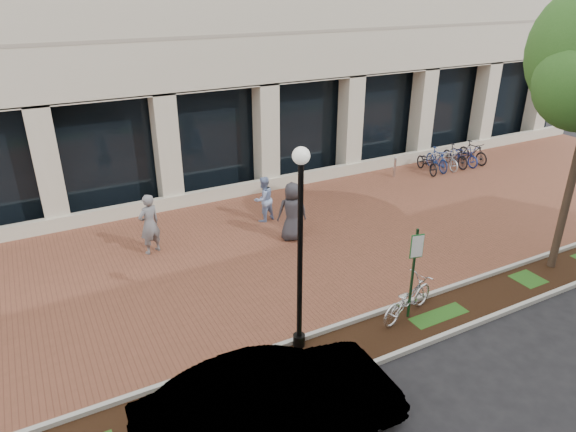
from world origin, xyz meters
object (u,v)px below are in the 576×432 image
sedan_near_curb (272,408)px  lamppost (300,243)px  parking_sign (414,263)px  pedestrian_mid (264,199)px  locked_bicycle (408,299)px  pedestrian_left (149,224)px  pedestrian_right (292,212)px  bike_rack_cluster (450,157)px  bollard (395,167)px

sedan_near_curb → lamppost: bearing=-36.7°
parking_sign → pedestrian_mid: parking_sign is taller
parking_sign → sedan_near_curb: 5.10m
parking_sign → locked_bicycle: parking_sign is taller
pedestrian_left → pedestrian_right: 4.45m
pedestrian_left → bike_rack_cluster: (14.00, 1.69, -0.49)m
bike_rack_cluster → bollard: bearing=-176.8°
pedestrian_left → pedestrian_right: size_ratio=0.99×
lamppost → locked_bicycle: size_ratio=2.48×
parking_sign → pedestrian_right: (-0.51, 5.18, -0.59)m
pedestrian_right → bollard: (6.73, 3.14, -0.52)m
sedan_near_curb → bollard: bearing=-44.6°
pedestrian_mid → bollard: (6.92, 1.40, -0.36)m
pedestrian_left → pedestrian_mid: pedestrian_left is taller
pedestrian_left → sedan_near_curb: size_ratio=0.40×
lamppost → locked_bicycle: (2.96, -0.24, -2.18)m
pedestrian_right → sedan_near_curb: 8.16m
lamppost → pedestrian_left: lamppost is taller
lamppost → bike_rack_cluster: bearing=32.6°
pedestrian_right → bike_rack_cluster: size_ratio=0.56×
parking_sign → pedestrian_right: bearing=107.7°
lamppost → pedestrian_mid: (2.26, 6.59, -1.87)m
bollard → pedestrian_right: bearing=-155.0°
pedestrian_mid → bike_rack_cluster: 9.99m
pedestrian_left → parking_sign: bearing=105.9°
pedestrian_mid → pedestrian_right: 1.75m
pedestrian_left → sedan_near_curb: (0.09, -8.24, -0.17)m
bollard → locked_bicycle: bearing=-127.0°
pedestrian_left → pedestrian_mid: (4.09, 0.50, -0.15)m
sedan_near_curb → locked_bicycle: bearing=-65.5°
pedestrian_mid → bike_rack_cluster: bearing=171.3°
pedestrian_mid → pedestrian_right: bearing=80.8°
locked_bicycle → pedestrian_left: 7.96m
pedestrian_right → bollard: bearing=-136.1°
sedan_near_curb → pedestrian_right: bearing=-28.4°
parking_sign → pedestrian_mid: 6.99m
pedestrian_right → parking_sign: bearing=114.6°
parking_sign → lamppost: bearing=-174.3°
pedestrian_mid → lamppost: bearing=55.6°
locked_bicycle → pedestrian_mid: 6.87m
lamppost → sedan_near_curb: 3.35m
bike_rack_cluster → sedan_near_curb: (-13.91, -9.92, 0.32)m
lamppost → pedestrian_mid: lamppost is taller
bollard → parking_sign: bearing=-126.7°
parking_sign → pedestrian_left: bearing=138.7°
lamppost → locked_bicycle: 3.69m
bike_rack_cluster → pedestrian_mid: bearing=-166.0°
pedestrian_mid → pedestrian_right: (0.19, -1.74, 0.16)m
pedestrian_mid → bike_rack_cluster: pedestrian_mid is taller
pedestrian_left → sedan_near_curb: 8.24m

